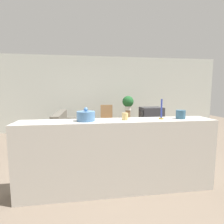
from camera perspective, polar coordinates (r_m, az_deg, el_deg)
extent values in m
plane|color=#756656|center=(3.36, 0.19, -19.00)|extent=(14.00, 14.00, 0.00)
cube|color=silver|center=(6.44, -4.28, 5.83)|extent=(9.00, 0.06, 2.70)
cube|color=#605B51|center=(5.04, -12.63, -7.50)|extent=(0.88, 1.65, 0.46)
cube|color=#605B51|center=(4.99, -16.64, -2.57)|extent=(0.20, 1.65, 0.43)
cube|color=#605B51|center=(4.30, -13.42, -8.86)|extent=(0.88, 0.16, 0.63)
cube|color=#605B51|center=(5.74, -12.09, -4.84)|extent=(0.88, 0.16, 0.63)
cube|color=#9E754C|center=(5.34, 12.52, -6.96)|extent=(0.81, 0.57, 0.41)
cube|color=#333338|center=(5.25, 12.66, -1.67)|extent=(0.61, 0.53, 0.59)
cube|color=black|center=(5.15, 9.46, -1.77)|extent=(0.02, 0.43, 0.46)
cube|color=#9E754C|center=(5.68, -1.57, -3.36)|extent=(0.44, 0.44, 0.04)
cube|color=#9E754C|center=(5.83, -1.81, -0.25)|extent=(0.40, 0.04, 0.53)
cylinder|color=#9E754C|center=(5.52, -3.30, -6.19)|extent=(0.04, 0.04, 0.44)
cylinder|color=#9E754C|center=(5.57, 0.62, -6.07)|extent=(0.04, 0.04, 0.44)
cylinder|color=#9E754C|center=(5.89, -3.62, -5.35)|extent=(0.04, 0.04, 0.44)
cylinder|color=#9E754C|center=(5.93, 0.06, -5.25)|extent=(0.04, 0.04, 0.44)
cylinder|color=#9E754C|center=(5.99, 5.17, -3.30)|extent=(0.17, 0.17, 0.82)
cylinder|color=white|center=(5.93, 5.22, 1.24)|extent=(0.21, 0.21, 0.13)
sphere|color=#23602D|center=(5.91, 5.24, 3.43)|extent=(0.38, 0.38, 0.38)
cube|color=beige|center=(2.64, 2.03, -14.00)|extent=(2.82, 0.44, 1.05)
cylinder|color=#4C7AAD|center=(2.45, -8.52, -1.35)|extent=(0.25, 0.25, 0.13)
sphere|color=#4C7AAD|center=(2.44, -8.56, 0.86)|extent=(0.06, 0.06, 0.06)
cylinder|color=tan|center=(2.51, 4.27, -1.45)|extent=(0.09, 0.09, 0.10)
cylinder|color=#B7933D|center=(2.69, 15.75, -2.03)|extent=(0.07, 0.07, 0.02)
cylinder|color=#2D3D9E|center=(2.67, 15.86, 1.13)|extent=(0.02, 0.02, 0.28)
cylinder|color=#335B75|center=(2.82, 21.50, -0.74)|extent=(0.14, 0.14, 0.13)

